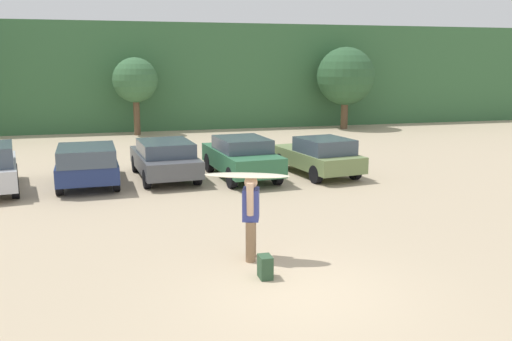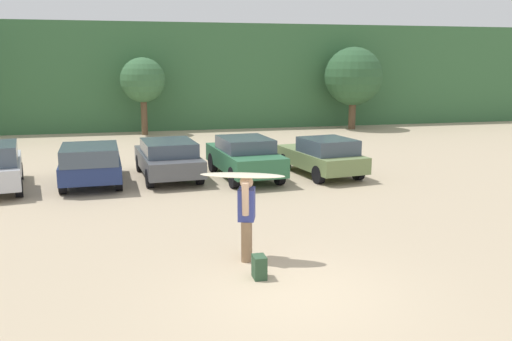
# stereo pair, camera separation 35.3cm
# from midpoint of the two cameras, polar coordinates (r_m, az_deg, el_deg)

# --- Properties ---
(ground_plane) EXTENTS (120.00, 120.00, 0.00)m
(ground_plane) POSITION_cam_midpoint_polar(r_m,az_deg,el_deg) (10.11, 4.02, -12.68)
(ground_plane) COLOR tan
(hillside_ridge) EXTENTS (108.00, 12.00, 6.39)m
(hillside_ridge) POSITION_cam_midpoint_polar(r_m,az_deg,el_deg) (39.23, -10.50, 9.77)
(hillside_ridge) COLOR #38663D
(hillside_ridge) RESTS_ON ground_plane
(tree_right) EXTENTS (2.51, 2.51, 4.35)m
(tree_right) POSITION_cam_midpoint_polar(r_m,az_deg,el_deg) (31.67, -12.80, 9.13)
(tree_right) COLOR brown
(tree_right) RESTS_ON ground_plane
(tree_ridge_back) EXTENTS (3.52, 3.52, 4.99)m
(tree_ridge_back) POSITION_cam_midpoint_polar(r_m,az_deg,el_deg) (34.35, 9.02, 9.66)
(tree_ridge_back) COLOR brown
(tree_ridge_back) RESTS_ON ground_plane
(parked_car_navy) EXTENTS (2.09, 4.21, 1.43)m
(parked_car_navy) POSITION_cam_midpoint_polar(r_m,az_deg,el_deg) (19.13, -17.71, 0.73)
(parked_car_navy) COLOR navy
(parked_car_navy) RESTS_ON ground_plane
(parked_car_dark_gray) EXTENTS (2.24, 4.55, 1.38)m
(parked_car_dark_gray) POSITION_cam_midpoint_polar(r_m,az_deg,el_deg) (19.72, -10.02, 1.28)
(parked_car_dark_gray) COLOR #4C4F54
(parked_car_dark_gray) RESTS_ON ground_plane
(parked_car_forest_green) EXTENTS (2.15, 4.50, 1.47)m
(parked_car_forest_green) POSITION_cam_midpoint_polar(r_m,az_deg,el_deg) (19.49, -2.05, 1.49)
(parked_car_forest_green) COLOR #2D6642
(parked_car_forest_green) RESTS_ON ground_plane
(parked_car_olive_green) EXTENTS (2.35, 4.25, 1.41)m
(parked_car_olive_green) POSITION_cam_midpoint_polar(r_m,az_deg,el_deg) (20.11, 6.07, 1.57)
(parked_car_olive_green) COLOR #6B7F4C
(parked_car_olive_green) RESTS_ON ground_plane
(person_adult) EXTENTS (0.45, 0.69, 1.80)m
(person_adult) POSITION_cam_midpoint_polar(r_m,az_deg,el_deg) (11.41, -1.42, -4.40)
(person_adult) COLOR #8C6B4C
(person_adult) RESTS_ON ground_plane
(surfboard_cream) EXTENTS (1.83, 1.09, 0.07)m
(surfboard_cream) POSITION_cam_midpoint_polar(r_m,az_deg,el_deg) (11.19, -1.87, -0.51)
(surfboard_cream) COLOR beige
(backpack_dropped) EXTENTS (0.24, 0.34, 0.45)m
(backpack_dropped) POSITION_cam_midpoint_polar(r_m,az_deg,el_deg) (10.66, 0.01, -10.03)
(backpack_dropped) COLOR #2D4C33
(backpack_dropped) RESTS_ON ground_plane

